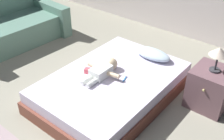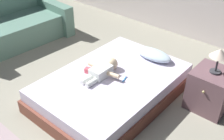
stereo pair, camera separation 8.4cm
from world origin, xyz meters
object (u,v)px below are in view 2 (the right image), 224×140
Objects in this scene: pillow at (153,54)px; lamp at (219,54)px; couch at (13,27)px; toy_block at (88,70)px; bed at (112,87)px; baby at (104,70)px; nightstand at (211,90)px; toothbrush at (125,79)px.

pillow is 1.75× the size of lamp.
lamp is at bearing 9.33° from couch.
toy_block is (-1.37, -0.81, -0.41)m from lamp.
bed is 3.33× the size of baby.
couch is at bearing -170.67° from nightstand.
toy_block is at bearing -150.37° from baby.
couch is 2.16m from toy_block.
toothbrush is at bearing 20.71° from bed.
nightstand is (1.06, 0.67, 0.10)m from bed.
couch is at bearing -166.16° from pillow.
nightstand is at bearing -3.94° from pillow.
baby is 1.42m from lamp.
lamp is 1.64m from toy_block.
couch reaches higher than baby.
baby is at bearing -149.30° from lamp.
baby reaches higher than toothbrush.
bed is 16.22× the size of toothbrush.
lamp reaches higher than bed.
couch is 3.60m from lamp.
toothbrush reaches higher than bed.
toothbrush is (0.28, 0.09, -0.06)m from baby.
lamp is (0.00, 0.00, 0.51)m from nightstand.
couch is at bearing 176.98° from baby.
bed is at bearing 24.55° from toy_block.
lamp is (1.18, 0.70, 0.37)m from baby.
nightstand is 1.66× the size of lamp.
couch is 21.67× the size of toy_block.
pillow is at bearing 13.84° from couch.
couch is 3.56m from nightstand.
bed is 3.59× the size of pillow.
nightstand is (3.52, 0.58, -0.01)m from couch.
lamp reaches higher than couch.
toothbrush is at bearing 18.57° from baby.
lamp is 3.62× the size of toy_block.
bed is at bearing -147.84° from nightstand.
toy_block is at bearing -117.40° from pillow.
bed is 1.40m from lamp.
pillow reaches higher than toothbrush.
pillow is 6.33× the size of toy_block.
pillow reaches higher than bed.
baby is at bearing -149.30° from nightstand.
toothbrush is 0.39× the size of lamp.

